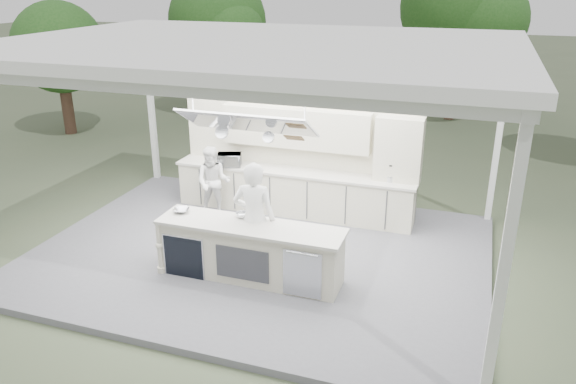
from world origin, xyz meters
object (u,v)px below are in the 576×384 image
at_px(demo_island, 249,251).
at_px(back_counter, 293,191).
at_px(sous_chef, 213,182).
at_px(head_chef, 254,219).

distance_m(demo_island, back_counter, 2.82).
bearing_deg(sous_chef, head_chef, -61.33).
relative_size(back_counter, sous_chef, 3.42).
bearing_deg(head_chef, demo_island, 79.67).
distance_m(back_counter, head_chef, 2.65).
distance_m(demo_island, head_chef, 0.54).
relative_size(head_chef, sous_chef, 1.31).
bearing_deg(back_counter, head_chef, -85.77).
bearing_deg(demo_island, sous_chef, 128.28).
xyz_separation_m(demo_island, head_chef, (0.01, 0.21, 0.50)).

